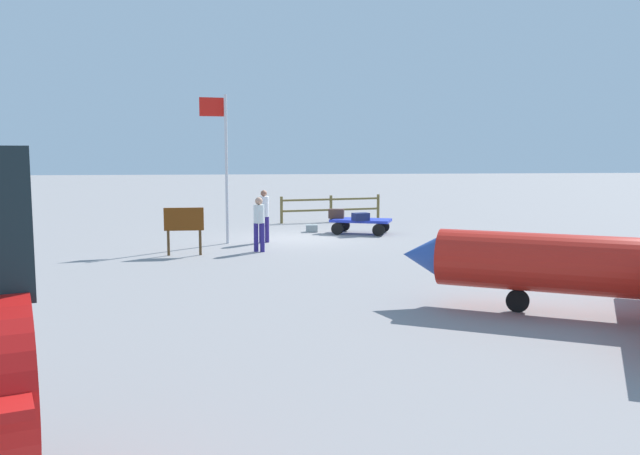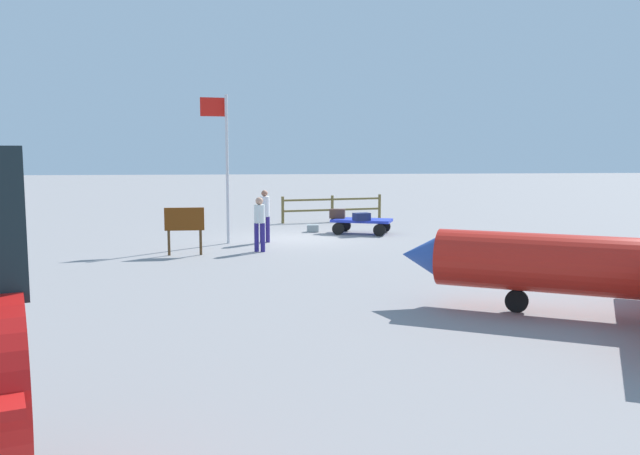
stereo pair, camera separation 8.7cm
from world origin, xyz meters
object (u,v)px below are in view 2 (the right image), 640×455
(suitcase_olive, at_px, (362,217))
(worker_trailing, at_px, (265,212))
(flagpole, at_px, (224,156))
(signboard, at_px, (184,223))
(luggage_cart, at_px, (361,222))
(worker_lead, at_px, (259,220))
(suitcase_grey, at_px, (337,214))
(suitcase_maroon, at_px, (313,228))

(suitcase_olive, xyz_separation_m, worker_trailing, (3.54, 1.54, 0.34))
(worker_trailing, distance_m, flagpole, 2.31)
(flagpole, distance_m, signboard, 3.28)
(luggage_cart, distance_m, worker_lead, 5.57)
(flagpole, relative_size, signboard, 3.46)
(luggage_cart, xyz_separation_m, worker_trailing, (3.60, 2.01, 0.61))
(suitcase_grey, height_order, signboard, signboard)
(suitcase_grey, distance_m, suitcase_maroon, 1.11)
(worker_trailing, bearing_deg, suitcase_olive, -156.44)
(worker_lead, relative_size, signboard, 1.18)
(suitcase_olive, height_order, suitcase_maroon, suitcase_olive)
(suitcase_olive, xyz_separation_m, signboard, (5.94, 4.03, 0.28))
(suitcase_grey, relative_size, worker_lead, 0.37)
(worker_lead, xyz_separation_m, worker_trailing, (-0.19, -2.03, 0.05))
(suitcase_grey, height_order, worker_trailing, worker_trailing)
(suitcase_olive, bearing_deg, worker_lead, 43.76)
(suitcase_olive, bearing_deg, worker_trailing, 23.56)
(suitcase_olive, height_order, worker_lead, worker_lead)
(signboard, bearing_deg, worker_trailing, -134.05)
(suitcase_olive, distance_m, flagpole, 5.59)
(suitcase_olive, relative_size, suitcase_maroon, 1.43)
(suitcase_maroon, bearing_deg, flagpole, 41.15)
(worker_lead, relative_size, worker_trailing, 0.95)
(worker_lead, xyz_separation_m, flagpole, (1.13, -1.95, 1.94))
(suitcase_maroon, bearing_deg, signboard, 50.57)
(suitcase_olive, bearing_deg, suitcase_grey, -48.36)
(flagpole, bearing_deg, suitcase_olive, -161.53)
(worker_lead, bearing_deg, suitcase_grey, -123.56)
(worker_lead, relative_size, flagpole, 0.34)
(suitcase_grey, height_order, worker_lead, worker_lead)
(suitcase_olive, distance_m, worker_lead, 5.17)
(flagpole, height_order, signboard, flagpole)
(suitcase_grey, distance_m, worker_trailing, 3.68)
(worker_lead, bearing_deg, suitcase_olive, -136.24)
(suitcase_grey, xyz_separation_m, suitcase_maroon, (0.90, -0.28, -0.58))
(flagpole, bearing_deg, signboard, 65.75)
(suitcase_grey, bearing_deg, signboard, 43.52)
(luggage_cart, bearing_deg, worker_lead, 46.82)
(luggage_cart, relative_size, worker_lead, 1.44)
(worker_lead, xyz_separation_m, signboard, (2.21, 0.45, -0.02))
(suitcase_maroon, distance_m, worker_lead, 5.22)
(luggage_cart, height_order, worker_trailing, worker_trailing)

